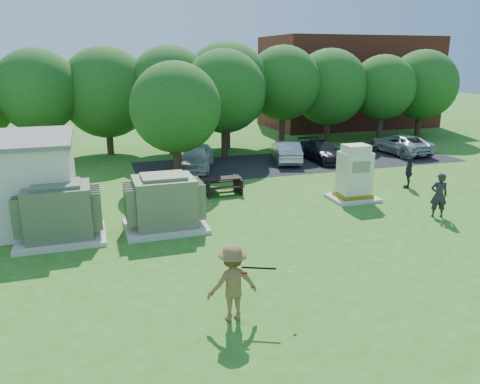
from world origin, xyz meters
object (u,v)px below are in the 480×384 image
object	(u,v)px
car_dark	(322,151)
car_silver_b	(399,144)
picnic_table	(222,184)
generator_cabinet	(354,176)
person_by_generator	(439,195)
car_white	(196,157)
batter	(232,283)
transformer_right	(165,203)
transformer_left	(59,213)
person_walking_right	(409,173)
car_silver_a	(286,151)

from	to	relation	value
car_dark	car_silver_b	world-z (taller)	car_silver_b
picnic_table	car_silver_b	world-z (taller)	car_silver_b
generator_cabinet	car_dark	bearing A→B (deg)	72.22
picnic_table	car_silver_b	xyz separation A→B (m)	(13.89, 5.60, 0.18)
person_by_generator	picnic_table	bearing A→B (deg)	-14.30
car_white	generator_cabinet	bearing A→B (deg)	-35.65
generator_cabinet	car_dark	size ratio (longest dim) A/B	0.60
batter	person_by_generator	xyz separation A→B (m)	(10.10, 4.79, -0.06)
transformer_right	car_silver_b	bearing A→B (deg)	28.60
car_white	transformer_left	bearing A→B (deg)	-108.04
car_white	car_silver_b	bearing A→B (deg)	21.43
person_walking_right	car_silver_a	world-z (taller)	person_walking_right
person_walking_right	car_silver_a	distance (m)	8.02
batter	car_dark	size ratio (longest dim) A/B	0.47
person_by_generator	car_white	size ratio (longest dim) A/B	0.42
picnic_table	car_silver_a	xyz separation A→B (m)	(5.64, 5.46, 0.18)
transformer_left	person_walking_right	world-z (taller)	transformer_left
generator_cabinet	picnic_table	bearing A→B (deg)	153.16
car_silver_a	car_dark	size ratio (longest dim) A/B	0.97
transformer_left	car_silver_a	bearing A→B (deg)	36.17
generator_cabinet	car_white	distance (m)	9.61
picnic_table	batter	bearing A→B (deg)	-104.50
transformer_left	car_silver_b	world-z (taller)	transformer_left
transformer_right	car_white	world-z (taller)	transformer_right
person_by_generator	car_silver_a	world-z (taller)	person_by_generator
person_by_generator	car_dark	xyz separation A→B (m)	(0.57, 11.02, -0.30)
transformer_left	car_silver_a	size ratio (longest dim) A/B	0.74
person_by_generator	car_dark	size ratio (longest dim) A/B	0.44
picnic_table	person_by_generator	world-z (taller)	person_by_generator
batter	person_by_generator	world-z (taller)	batter
person_by_generator	car_silver_b	size ratio (longest dim) A/B	0.38
generator_cabinet	car_silver_a	bearing A→B (deg)	88.24
transformer_left	person_by_generator	size ratio (longest dim) A/B	1.65
transformer_right	car_white	bearing A→B (deg)	70.20
generator_cabinet	picnic_table	size ratio (longest dim) A/B	1.38
batter	car_silver_a	distance (m)	18.20
generator_cabinet	picnic_table	world-z (taller)	generator_cabinet
person_by_generator	car_white	xyz separation A→B (m)	(-7.41, 11.07, -0.17)
person_walking_right	car_dark	bearing A→B (deg)	-130.93
generator_cabinet	picnic_table	distance (m)	6.07
person_walking_right	car_silver_a	bearing A→B (deg)	-115.11
car_silver_b	batter	bearing A→B (deg)	40.90
picnic_table	car_dark	xyz separation A→B (m)	(7.91, 5.13, 0.12)
car_silver_b	car_white	bearing A→B (deg)	-1.70
batter	car_dark	bearing A→B (deg)	-126.15
generator_cabinet	person_by_generator	bearing A→B (deg)	-58.41
person_by_generator	person_walking_right	size ratio (longest dim) A/B	1.18
person_by_generator	car_white	world-z (taller)	person_by_generator
car_silver_a	car_silver_b	distance (m)	8.26
person_by_generator	car_silver_a	bearing A→B (deg)	-57.03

